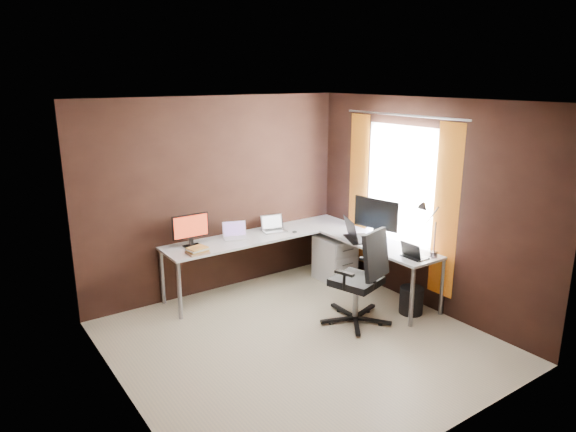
% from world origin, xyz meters
% --- Properties ---
extents(room, '(3.60, 3.60, 2.50)m').
position_xyz_m(room, '(0.34, 0.07, 1.28)').
color(room, tan).
rests_on(room, ground).
extents(desk, '(2.65, 2.25, 0.73)m').
position_xyz_m(desk, '(0.84, 1.04, 0.68)').
color(desk, silver).
rests_on(desk, ground).
extents(drawer_pedestal, '(0.42, 0.50, 0.60)m').
position_xyz_m(drawer_pedestal, '(1.43, 1.15, 0.30)').
color(drawer_pedestal, silver).
rests_on(drawer_pedestal, ground).
extents(monitor_left, '(0.46, 0.13, 0.40)m').
position_xyz_m(monitor_left, '(-0.48, 1.59, 0.96)').
color(monitor_left, black).
rests_on(monitor_left, desk).
extents(monitor_right, '(0.21, 0.62, 0.51)m').
position_xyz_m(monitor_right, '(1.59, 0.55, 1.02)').
color(monitor_right, black).
rests_on(monitor_right, desk).
extents(laptop_white, '(0.35, 0.30, 0.20)m').
position_xyz_m(laptop_white, '(0.12, 1.57, 0.78)').
color(laptop_white, silver).
rests_on(laptop_white, desk).
extents(laptop_silver, '(0.34, 0.27, 0.21)m').
position_xyz_m(laptop_silver, '(0.69, 1.56, 0.78)').
color(laptop_silver, silver).
rests_on(laptop_silver, desk).
extents(laptop_black_big, '(0.44, 0.51, 0.28)m').
position_xyz_m(laptop_black_big, '(1.33, 0.63, 0.79)').
color(laptop_black_big, black).
rests_on(laptop_black_big, desk).
extents(laptop_black_small, '(0.20, 0.28, 0.19)m').
position_xyz_m(laptop_black_small, '(1.41, -0.24, 0.77)').
color(laptop_black_small, black).
rests_on(laptop_black_small, desk).
extents(book_stack, '(0.25, 0.21, 0.08)m').
position_xyz_m(book_stack, '(-0.54, 1.30, 0.77)').
color(book_stack, tan).
rests_on(book_stack, desk).
extents(mouse_left, '(0.09, 0.07, 0.03)m').
position_xyz_m(mouse_left, '(-0.45, 1.30, 0.74)').
color(mouse_left, black).
rests_on(mouse_left, desk).
extents(mouse_corner, '(0.08, 0.07, 0.03)m').
position_xyz_m(mouse_corner, '(0.87, 1.31, 0.74)').
color(mouse_corner, black).
rests_on(mouse_corner, desk).
extents(desk_lamp, '(0.20, 0.23, 0.64)m').
position_xyz_m(desk_lamp, '(1.56, -0.29, 1.13)').
color(desk_lamp, slate).
rests_on(desk_lamp, desk).
extents(office_chair, '(0.63, 0.66, 1.12)m').
position_xyz_m(office_chair, '(0.82, -0.00, 0.33)').
color(office_chair, black).
rests_on(office_chair, ground).
extents(wastebasket, '(0.35, 0.35, 0.32)m').
position_xyz_m(wastebasket, '(1.50, -0.18, 0.16)').
color(wastebasket, black).
rests_on(wastebasket, ground).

